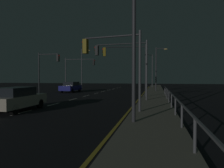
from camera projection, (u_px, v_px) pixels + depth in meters
The scene contains 16 objects.
ground_plane at pixel (75, 99), 20.96m from camera, with size 112.00×112.00×0.00m, color black.
sidewalk_right at pixel (154, 100), 19.23m from camera, with size 2.68×77.00×0.14m, color gray.
lane_markings_center at pixel (87, 96), 24.38m from camera, with size 0.14×50.00×0.01m.
lane_edge_line at pixel (141, 96), 24.45m from camera, with size 0.14×53.00×0.01m.
car at pixel (17, 99), 13.27m from camera, with size 1.96×4.45×1.57m.
car_oncoming at pixel (71, 87), 30.52m from camera, with size 1.85×4.41×1.57m.
traffic_light_far_right at pixel (127, 60), 22.04m from camera, with size 4.80×0.85×5.67m.
traffic_light_overhead_east at pixel (47, 65), 26.92m from camera, with size 3.18×0.35×5.58m.
traffic_light_near_left at pixel (112, 55), 12.78m from camera, with size 3.98×0.78×4.91m.
traffic_light_far_left at pixel (78, 67), 34.43m from camera, with size 5.22×0.82×5.59m.
traffic_light_mid_right at pixel (123, 58), 19.09m from camera, with size 5.19×0.61×5.51m.
street_lamp_median at pixel (158, 65), 31.73m from camera, with size 1.86×0.74×6.81m.
street_lamp_far_end at pixel (141, 22), 9.13m from camera, with size 2.22×0.42×7.65m.
street_lamp_corner at pixel (151, 67), 43.27m from camera, with size 1.60×1.81×7.04m.
street_lamp_mid_block at pixel (83, 65), 42.29m from camera, with size 1.66×1.21×8.22m.
barrier_fence at pixel (173, 99), 12.44m from camera, with size 0.09×25.76×0.98m.
Camera 1 is at (8.23, -2.10, 2.19)m, focal length 32.34 mm.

